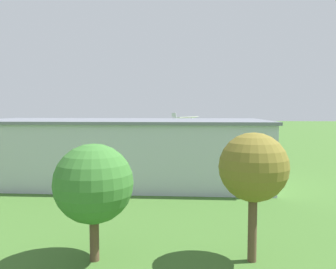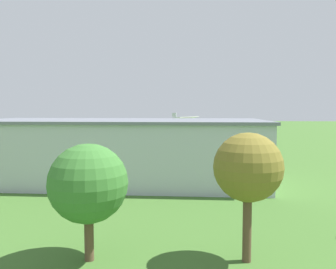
{
  "view_description": "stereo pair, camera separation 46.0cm",
  "coord_description": "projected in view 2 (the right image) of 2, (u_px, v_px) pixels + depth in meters",
  "views": [
    {
      "loc": [
        -4.41,
        82.12,
        9.07
      ],
      "look_at": [
        2.37,
        13.54,
        4.11
      ],
      "focal_mm": 36.9,
      "sensor_mm": 36.0,
      "label": 1
    },
    {
      "loc": [
        -4.87,
        82.07,
        9.07
      ],
      "look_at": [
        2.37,
        13.54,
        4.11
      ],
      "focal_mm": 36.9,
      "sensor_mm": 36.0,
      "label": 2
    }
  ],
  "objects": [
    {
      "name": "biplane",
      "position": [
        184.0,
        122.0,
        78.74
      ],
      "size": [
        6.78,
        9.33,
        3.88
      ],
      "color": "silver"
    },
    {
      "name": "person_watching_takeoff",
      "position": [
        67.0,
        153.0,
        66.31
      ],
      "size": [
        0.51,
        0.51,
        1.64
      ],
      "color": "navy",
      "rests_on": "ground_plane"
    },
    {
      "name": "car_yellow",
      "position": [
        60.0,
        156.0,
        62.04
      ],
      "size": [
        2.54,
        4.89,
        1.62
      ],
      "color": "gold",
      "rests_on": "ground_plane"
    },
    {
      "name": "car_blue",
      "position": [
        238.0,
        159.0,
        58.08
      ],
      "size": [
        2.17,
        4.09,
        1.48
      ],
      "color": "#23389E",
      "rests_on": "ground_plane"
    },
    {
      "name": "hangar",
      "position": [
        120.0,
        150.0,
        44.31
      ],
      "size": [
        36.71,
        17.49,
        7.8
      ],
      "color": "#B7BCC6",
      "rests_on": "ground_plane"
    },
    {
      "name": "person_beside_truck",
      "position": [
        178.0,
        155.0,
        62.66
      ],
      "size": [
        0.47,
        0.47,
        1.57
      ],
      "color": "navy",
      "rests_on": "ground_plane"
    },
    {
      "name": "person_at_fence_line",
      "position": [
        202.0,
        157.0,
        60.72
      ],
      "size": [
        0.53,
        0.53,
        1.63
      ],
      "color": "#B23333",
      "rests_on": "ground_plane"
    },
    {
      "name": "tree_by_windsock",
      "position": [
        88.0,
        184.0,
        20.48
      ],
      "size": [
        4.75,
        4.75,
        7.09
      ],
      "color": "brown",
      "rests_on": "ground_plane"
    },
    {
      "name": "person_walking_on_apron",
      "position": [
        211.0,
        156.0,
        61.74
      ],
      "size": [
        0.54,
        0.54,
        1.63
      ],
      "color": "beige",
      "rests_on": "ground_plane"
    },
    {
      "name": "tree_at_field_edge",
      "position": [
        248.0,
        168.0,
        20.25
      ],
      "size": [
        4.09,
        4.09,
        7.75
      ],
      "color": "brown",
      "rests_on": "ground_plane"
    },
    {
      "name": "car_grey",
      "position": [
        20.0,
        156.0,
        60.84
      ],
      "size": [
        2.08,
        3.98,
        1.68
      ],
      "color": "slate",
      "rests_on": "ground_plane"
    },
    {
      "name": "ground_plane",
      "position": [
        184.0,
        148.0,
        82.57
      ],
      "size": [
        400.0,
        400.0,
        0.0
      ],
      "primitive_type": "plane",
      "color": "#3D6628"
    }
  ]
}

